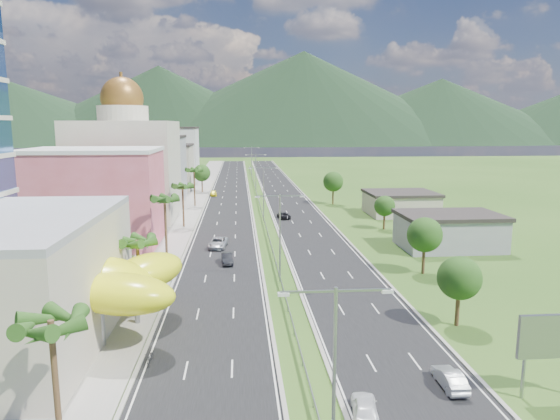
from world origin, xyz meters
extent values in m
plane|color=#2D5119|center=(0.00, 0.00, 0.00)|extent=(500.00, 500.00, 0.00)
cube|color=black|center=(-7.50, 90.00, 0.02)|extent=(11.00, 260.00, 0.04)
cube|color=black|center=(7.50, 90.00, 0.02)|extent=(11.00, 260.00, 0.04)
cube|color=gray|center=(-17.00, 90.00, 0.06)|extent=(7.00, 260.00, 0.12)
cube|color=gray|center=(0.00, 72.00, 0.62)|extent=(0.08, 216.00, 0.28)
cube|color=gray|center=(0.00, 174.00, 0.35)|extent=(0.10, 0.12, 0.70)
cylinder|color=gray|center=(0.00, -25.00, 5.50)|extent=(0.20, 0.20, 11.00)
cube|color=gray|center=(-1.44, -25.00, 10.80)|extent=(2.88, 0.12, 0.12)
cube|color=gray|center=(1.44, -25.00, 10.80)|extent=(2.88, 0.12, 0.12)
cube|color=silver|center=(-2.72, -25.00, 10.70)|extent=(0.60, 0.25, 0.18)
cube|color=silver|center=(2.72, -25.00, 10.70)|extent=(0.60, 0.25, 0.18)
cylinder|color=gray|center=(0.00, 10.00, 5.50)|extent=(0.20, 0.20, 11.00)
cube|color=gray|center=(-1.44, 10.00, 10.80)|extent=(2.88, 0.12, 0.12)
cube|color=gray|center=(1.44, 10.00, 10.80)|extent=(2.88, 0.12, 0.12)
cube|color=silver|center=(-2.72, 10.00, 10.70)|extent=(0.60, 0.25, 0.18)
cube|color=silver|center=(2.72, 10.00, 10.70)|extent=(0.60, 0.25, 0.18)
cylinder|color=gray|center=(0.00, 50.00, 5.50)|extent=(0.20, 0.20, 11.00)
cube|color=gray|center=(-1.44, 50.00, 10.80)|extent=(2.88, 0.12, 0.12)
cube|color=gray|center=(1.44, 50.00, 10.80)|extent=(2.88, 0.12, 0.12)
cube|color=silver|center=(-2.72, 50.00, 10.70)|extent=(0.60, 0.25, 0.18)
cube|color=silver|center=(2.72, 50.00, 10.70)|extent=(0.60, 0.25, 0.18)
cylinder|color=gray|center=(0.00, 95.00, 5.50)|extent=(0.20, 0.20, 11.00)
cube|color=gray|center=(-1.44, 95.00, 10.80)|extent=(2.88, 0.12, 0.12)
cube|color=gray|center=(1.44, 95.00, 10.80)|extent=(2.88, 0.12, 0.12)
cube|color=silver|center=(-2.72, 95.00, 10.70)|extent=(0.60, 0.25, 0.18)
cube|color=silver|center=(2.72, 95.00, 10.70)|extent=(0.60, 0.25, 0.18)
cylinder|color=gray|center=(0.00, 140.00, 5.50)|extent=(0.20, 0.20, 11.00)
cube|color=gray|center=(-1.44, 140.00, 10.80)|extent=(2.88, 0.12, 0.12)
cube|color=gray|center=(1.44, 140.00, 10.80)|extent=(2.88, 0.12, 0.12)
cube|color=silver|center=(-2.72, 140.00, 10.70)|extent=(0.60, 0.25, 0.18)
cube|color=silver|center=(2.72, 140.00, 10.70)|extent=(0.60, 0.25, 0.18)
cylinder|color=gray|center=(-24.00, -2.00, 2.00)|extent=(0.50, 0.50, 4.00)
cylinder|color=gray|center=(-17.00, -7.00, 2.00)|extent=(0.50, 0.50, 4.00)
cylinder|color=gray|center=(-21.00, -10.00, 2.00)|extent=(0.50, 0.50, 4.00)
cylinder|color=gray|center=(-15.00, -2.00, 2.00)|extent=(0.50, 0.50, 4.00)
cube|color=#C7515E|center=(-28.00, 32.00, 7.50)|extent=(20.00, 15.00, 15.00)
cube|color=beige|center=(-28.00, 55.00, 10.00)|extent=(20.00, 20.00, 20.00)
cylinder|color=beige|center=(-28.00, 55.00, 21.50)|extent=(10.00, 10.00, 3.00)
sphere|color=brown|center=(-28.00, 55.00, 24.50)|extent=(8.40, 8.40, 8.40)
cube|color=gray|center=(-27.00, 80.00, 8.00)|extent=(16.00, 15.00, 16.00)
cube|color=#B6A996|center=(-27.00, 102.00, 6.50)|extent=(16.00, 15.00, 13.00)
cube|color=silver|center=(-27.00, 125.00, 9.00)|extent=(16.00, 15.00, 18.00)
cylinder|color=gray|center=(15.00, -18.00, 1.60)|extent=(0.24, 0.24, 3.20)
cube|color=#D85919|center=(17.00, -18.00, 4.60)|extent=(5.20, 0.35, 3.20)
cube|color=gray|center=(28.00, 25.00, 2.50)|extent=(15.00, 10.00, 5.00)
cube|color=#B6A996|center=(30.00, 55.00, 2.20)|extent=(14.00, 12.00, 4.40)
cylinder|color=#47301C|center=(-15.50, -22.00, 4.25)|extent=(0.36, 0.36, 8.50)
cylinder|color=#47301C|center=(-15.50, 2.00, 3.75)|extent=(0.36, 0.36, 7.50)
cylinder|color=#47301C|center=(-15.50, 22.00, 4.50)|extent=(0.36, 0.36, 9.00)
cylinder|color=#47301C|center=(-15.50, 45.00, 4.00)|extent=(0.36, 0.36, 8.00)
cylinder|color=#47301C|center=(-15.50, 70.00, 4.40)|extent=(0.36, 0.36, 8.80)
cylinder|color=#47301C|center=(-15.50, 95.00, 2.45)|extent=(0.40, 0.40, 4.90)
sphere|color=#274F18|center=(-15.50, 95.00, 5.60)|extent=(4.90, 4.90, 4.90)
cylinder|color=#47301C|center=(16.00, -5.00, 2.10)|extent=(0.40, 0.40, 4.20)
sphere|color=#274F18|center=(16.00, -5.00, 4.80)|extent=(4.20, 4.20, 4.20)
cylinder|color=#47301C|center=(19.00, 12.00, 2.27)|extent=(0.40, 0.40, 4.55)
sphere|color=#274F18|center=(19.00, 12.00, 5.20)|extent=(4.55, 4.55, 4.55)
cylinder|color=#47301C|center=(22.00, 40.00, 1.92)|extent=(0.40, 0.40, 3.85)
sphere|color=#274F18|center=(22.00, 40.00, 4.40)|extent=(3.85, 3.85, 3.85)
cylinder|color=#47301C|center=(18.00, 70.00, 2.45)|extent=(0.40, 0.40, 4.90)
sphere|color=#274F18|center=(18.00, 70.00, 5.60)|extent=(4.90, 4.90, 4.90)
imported|color=black|center=(-6.70, 18.77, 0.74)|extent=(1.83, 4.37, 1.41)
imported|color=#A5A9AD|center=(-8.32, 28.15, 0.81)|extent=(3.24, 5.82, 1.54)
imported|color=yellow|center=(-11.92, 87.01, 0.68)|extent=(2.13, 4.52, 1.28)
imported|color=white|center=(3.20, -19.54, 0.75)|extent=(2.37, 4.42, 1.43)
imported|color=#B8BCC1|center=(10.48, -16.17, 0.72)|extent=(1.49, 4.13, 1.36)
imported|color=black|center=(4.27, 52.26, 0.68)|extent=(2.79, 4.88, 1.28)
imported|color=black|center=(-12.29, -10.57, 0.67)|extent=(0.71, 1.99, 1.25)
camera|label=1|loc=(-4.91, -49.31, 19.26)|focal=32.00mm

